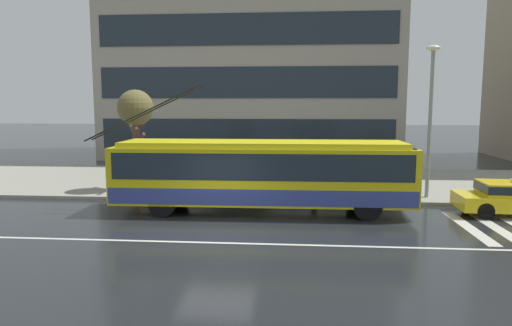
{
  "coord_description": "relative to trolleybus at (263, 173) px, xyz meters",
  "views": [
    {
      "loc": [
        2.54,
        -14.6,
        4.18
      ],
      "look_at": [
        1.04,
        3.26,
        1.88
      ],
      "focal_mm": 32.37,
      "sensor_mm": 36.0,
      "label": 1
    }
  ],
  "objects": [
    {
      "name": "trolleybus",
      "position": [
        0.0,
        0.0,
        0.0
      ],
      "size": [
        12.63,
        2.64,
        4.92
      ],
      "color": "yellow",
      "rests_on": "ground_plane"
    },
    {
      "name": "crosswalk_stripe_edge_near",
      "position": [
        7.18,
        -1.7,
        -1.52
      ],
      "size": [
        0.44,
        4.4,
        0.01
      ],
      "primitive_type": "cube",
      "color": "beige",
      "rests_on": "ground_plane"
    },
    {
      "name": "bus_shelter",
      "position": [
        -0.91,
        3.04,
        0.44
      ],
      "size": [
        3.87,
        1.78,
        2.4
      ],
      "color": "gray",
      "rests_on": "sidewalk_slab"
    },
    {
      "name": "lane_centre_line",
      "position": [
        -1.32,
        -4.2,
        -1.52
      ],
      "size": [
        72.0,
        0.14,
        0.01
      ],
      "primitive_type": "cube",
      "color": "silver",
      "rests_on": "ground_plane"
    },
    {
      "name": "sidewalk_slab",
      "position": [
        -1.32,
        6.6,
        -1.46
      ],
      "size": [
        80.0,
        10.0,
        0.14
      ],
      "primitive_type": "cube",
      "color": "gray",
      "rests_on": "ground_plane"
    },
    {
      "name": "pedestrian_at_shelter",
      "position": [
        2.15,
        3.83,
        0.15
      ],
      "size": [
        1.27,
        1.27,
        1.93
      ],
      "color": "black",
      "rests_on": "sidewalk_slab"
    },
    {
      "name": "crosswalk_stripe_inner_a",
      "position": [
        8.08,
        -1.7,
        -1.52
      ],
      "size": [
        0.44,
        4.4,
        0.01
      ],
      "primitive_type": "cube",
      "color": "beige",
      "rests_on": "ground_plane"
    },
    {
      "name": "office_tower_corner_left",
      "position": [
        -2.26,
        21.16,
        9.73
      ],
      "size": [
        22.68,
        12.14,
        22.49
      ],
      "color": "#9E968B",
      "rests_on": "ground_plane"
    },
    {
      "name": "pedestrian_approaching_curb",
      "position": [
        3.94,
        4.08,
        0.16
      ],
      "size": [
        1.42,
        1.42,
        1.94
      ],
      "color": "#212C4E",
      "rests_on": "sidewalk_slab"
    },
    {
      "name": "street_lamp",
      "position": [
        7.0,
        2.73,
        2.46
      ],
      "size": [
        0.6,
        0.32,
        6.49
      ],
      "color": "gray",
      "rests_on": "sidewalk_slab"
    },
    {
      "name": "ground_plane",
      "position": [
        -1.32,
        -3.0,
        -1.53
      ],
      "size": [
        160.0,
        160.0,
        0.0
      ],
      "primitive_type": "plane",
      "color": "#212428"
    },
    {
      "name": "street_tree_bare",
      "position": [
        -6.21,
        3.56,
        2.29
      ],
      "size": [
        1.69,
        1.99,
        4.71
      ],
      "color": "brown",
      "rests_on": "sidewalk_slab"
    }
  ]
}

